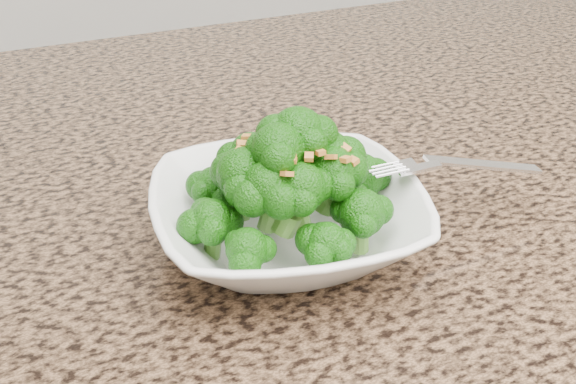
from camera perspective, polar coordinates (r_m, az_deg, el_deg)
name	(u,v)px	position (r m, az deg, el deg)	size (l,w,h in m)	color
granite_counter	(347,189)	(0.69, 4.67, 0.27)	(1.64, 1.04, 0.03)	brown
bowl	(288,219)	(0.56, 0.00, -2.15)	(0.21, 0.21, 0.05)	white
broccoli_pile	(288,148)	(0.53, 0.00, 3.54)	(0.19, 0.19, 0.07)	#17600B
garlic_topping	(288,98)	(0.52, 0.00, 7.43)	(0.11, 0.11, 0.01)	orange
fork	(431,166)	(0.58, 11.23, 2.06)	(0.18, 0.03, 0.01)	silver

